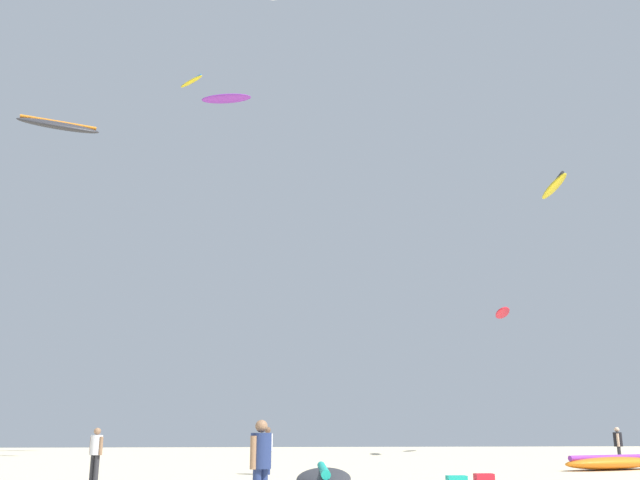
% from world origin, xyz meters
% --- Properties ---
extents(person_foreground, '(0.41, 0.48, 1.77)m').
position_xyz_m(person_foreground, '(-2.90, 3.55, 1.04)').
color(person_foreground, navy).
rests_on(person_foreground, ground).
extents(person_midground, '(0.39, 0.52, 1.72)m').
position_xyz_m(person_midground, '(13.92, 21.74, 1.01)').
color(person_midground, '#2D2D33').
rests_on(person_midground, ground).
extents(person_left, '(0.46, 0.37, 1.66)m').
position_xyz_m(person_left, '(-8.01, 13.37, 0.97)').
color(person_left, '#2D2D33').
rests_on(person_left, ground).
extents(person_right, '(0.38, 0.51, 1.70)m').
position_xyz_m(person_right, '(-2.47, 16.58, 0.99)').
color(person_right, navy).
rests_on(person_right, ground).
extents(kite_grounded_near, '(1.90, 5.42, 0.66)m').
position_xyz_m(kite_grounded_near, '(-1.08, 9.72, 0.31)').
color(kite_grounded_near, '#2D2D33').
rests_on(kite_grounded_near, ground).
extents(kite_grounded_mid, '(5.14, 3.08, 0.63)m').
position_xyz_m(kite_grounded_mid, '(11.74, 18.36, 0.29)').
color(kite_grounded_mid, orange).
rests_on(kite_grounded_mid, ground).
extents(cooler_box, '(0.56, 0.36, 0.32)m').
position_xyz_m(cooler_box, '(3.93, 11.15, 0.16)').
color(cooler_box, red).
rests_on(cooler_box, ground).
extents(kite_aloft_0, '(1.91, 2.10, 0.49)m').
position_xyz_m(kite_aloft_0, '(-7.44, 30.13, 23.03)').
color(kite_aloft_0, yellow).
extents(kite_aloft_1, '(2.69, 4.34, 0.87)m').
position_xyz_m(kite_aloft_1, '(16.03, 41.09, 10.32)').
color(kite_aloft_1, red).
extents(kite_aloft_2, '(4.65, 2.71, 0.97)m').
position_xyz_m(kite_aloft_2, '(-14.49, 27.35, 18.38)').
color(kite_aloft_2, '#2D2D33').
extents(kite_aloft_4, '(3.97, 1.99, 0.55)m').
position_xyz_m(kite_aloft_4, '(-5.59, 37.55, 25.67)').
color(kite_aloft_4, purple).
extents(kite_aloft_5, '(1.95, 4.61, 1.06)m').
position_xyz_m(kite_aloft_5, '(16.18, 30.60, 16.92)').
color(kite_aloft_5, yellow).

